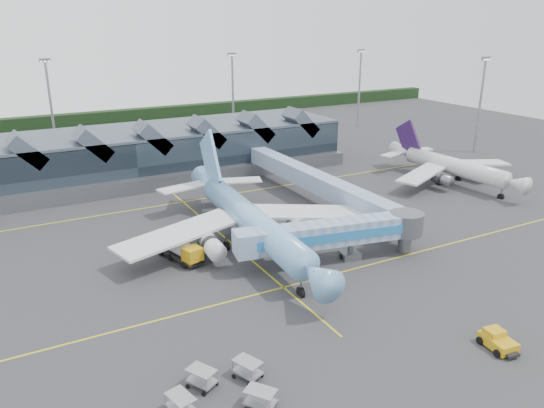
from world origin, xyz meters
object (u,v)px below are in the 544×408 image
regional_jet (450,165)px  jet_bridge (343,233)px  main_airliner (248,217)px  fuel_truck (177,247)px  pushback_tug (498,341)px

regional_jet → jet_bridge: bearing=-157.2°
main_airliner → regional_jet: size_ratio=1.38×
main_airliner → fuel_truck: 10.65m
pushback_tug → regional_jet: bearing=55.8°
pushback_tug → jet_bridge: bearing=100.8°
main_airliner → fuel_truck: (-10.35, 0.30, -2.50)m
fuel_truck → pushback_tug: size_ratio=2.14×
main_airliner → pushback_tug: (10.41, -34.25, -3.39)m
regional_jet → main_airliner: bearing=-172.9°
fuel_truck → main_airliner: bearing=-17.5°
main_airliner → regional_jet: main_airliner is taller
jet_bridge → main_airliner: bearing=141.0°
jet_bridge → pushback_tug: bearing=-75.6°
main_airliner → fuel_truck: main_airliner is taller
regional_jet → fuel_truck: (-58.72, -8.55, -1.83)m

